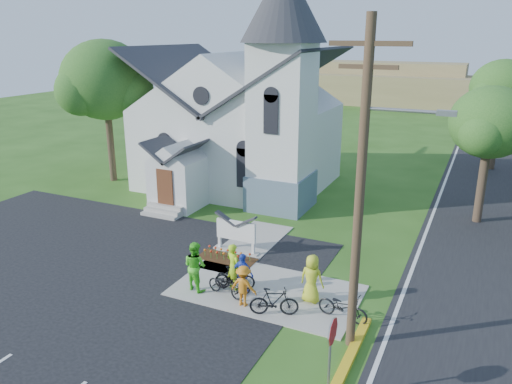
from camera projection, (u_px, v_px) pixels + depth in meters
The scene contains 23 objects.
ground at pixel (226, 289), 19.35m from camera, with size 120.00×120.00×0.00m, color #2B5317.
parking_lot at pixel (53, 275), 20.45m from camera, with size 20.00×16.00×0.02m, color black.
road at pixel (507, 208), 28.24m from camera, with size 8.00×90.00×0.02m, color black.
sidewalk at pixel (267, 290), 19.16m from camera, with size 7.00×4.00×0.05m, color #A7A297.
church at pixel (243, 105), 30.74m from camera, with size 12.35×12.00×13.00m.
church_sign at pixel (236, 231), 22.28m from camera, with size 2.20×0.40×1.70m.
flower_bed at pixel (227, 259), 21.81m from camera, with size 2.60×1.10×0.07m, color #341C0E.
utility_pole at pixel (363, 182), 14.24m from camera, with size 3.45×0.28×10.00m.
stop_sign at pixel (332, 342), 12.99m from camera, with size 0.11×0.76×2.48m.
tree_lot_corner at pixel (105, 80), 31.63m from camera, with size 5.60×5.60×9.15m.
tree_road_near at pixel (490, 123), 24.68m from camera, with size 4.00×4.00×7.05m.
tree_road_mid at pixel (503, 89), 34.66m from camera, with size 4.40×4.40×7.80m.
distant_hills at pixel (451, 91), 65.92m from camera, with size 61.00×10.00×5.60m.
cyclist_0 at pixel (233, 266), 19.01m from camera, with size 0.67×0.44×1.84m, color #AADF1A.
bike_0 at pixel (226, 285), 18.62m from camera, with size 0.57×1.64×0.86m, color black.
cyclist_1 at pixel (195, 266), 18.94m from camera, with size 0.94×0.73×1.94m, color #49D528.
bike_1 at pixel (235, 278), 19.09m from camera, with size 0.44×1.56×0.94m, color black.
cyclist_2 at pixel (243, 274), 18.71m from camera, with size 0.93×0.39×1.60m, color blue.
bike_2 at pixel (233, 279), 19.05m from camera, with size 0.57×1.64×0.86m, color black.
cyclist_3 at pixel (244, 286), 17.87m from camera, with size 0.99×0.57×1.54m, color #C87216.
bike_3 at pixel (274, 302), 17.30m from camera, with size 0.49×1.72×1.04m, color black.
cyclist_4 at pixel (312, 279), 18.06m from camera, with size 0.90×0.58×1.84m, color #BCCA26.
bike_4 at pixel (343, 307), 17.05m from camera, with size 0.64×1.82×0.96m, color black.
Camera 1 is at (8.39, -15.16, 9.46)m, focal length 35.00 mm.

